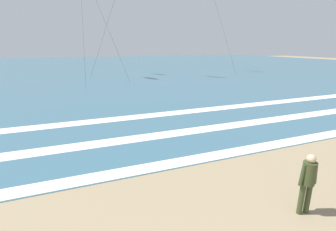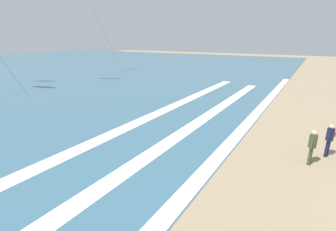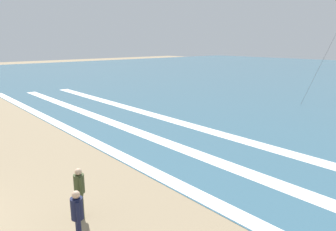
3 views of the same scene
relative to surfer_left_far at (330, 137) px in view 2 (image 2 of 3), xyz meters
name	(u,v)px [view 2 (image 2 of 3)]	position (x,y,z in m)	size (l,w,h in m)	color
wave_foam_shoreline	(220,155)	(-2.48, 4.34, -0.94)	(52.18, 0.67, 0.01)	white
wave_foam_mid_break	(136,164)	(-5.29, 7.20, -0.94)	(43.59, 0.87, 0.01)	white
wave_foam_outer_break	(95,142)	(-4.52, 10.61, -0.94)	(44.39, 0.94, 0.01)	white
surfer_left_far	(330,137)	(0.00, 0.00, 0.00)	(0.51, 0.32, 1.60)	#141938
surfer_left_near	(312,144)	(-1.28, 0.66, 0.00)	(0.52, 0.32, 1.60)	#384223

